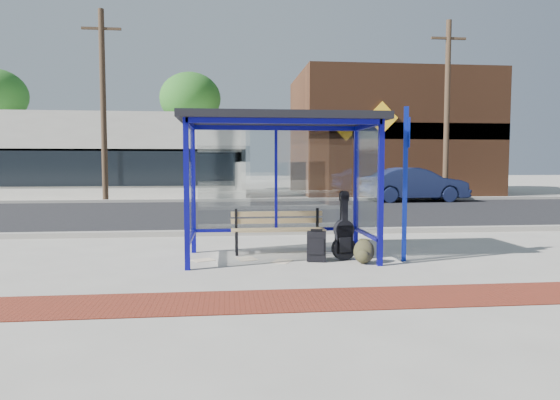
{
  "coord_description": "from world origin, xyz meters",
  "views": [
    {
      "loc": [
        -0.9,
        -8.33,
        1.61
      ],
      "look_at": [
        0.01,
        0.2,
        0.99
      ],
      "focal_mm": 32.0,
      "sensor_mm": 36.0,
      "label": 1
    }
  ],
  "objects": [
    {
      "name": "curb_far",
      "position": [
        0.0,
        13.1,
        0.06
      ],
      "size": [
        60.0,
        0.25,
        0.12
      ],
      "primitive_type": "cube",
      "color": "gray",
      "rests_on": "ground"
    },
    {
      "name": "storefront_white",
      "position": [
        -9.0,
        17.99,
        2.0
      ],
      "size": [
        18.0,
        6.04,
        4.0
      ],
      "color": "silver",
      "rests_on": "ground"
    },
    {
      "name": "street_asphalt",
      "position": [
        0.0,
        8.0,
        0.0
      ],
      "size": [
        60.0,
        10.0,
        0.0
      ],
      "primitive_type": "cube",
      "color": "black",
      "rests_on": "ground"
    },
    {
      "name": "fire_hydrant",
      "position": [
        9.83,
        13.44,
        0.43
      ],
      "size": [
        0.36,
        0.24,
        0.79
      ],
      "rotation": [
        0.0,
        0.0,
        0.34
      ],
      "color": "#B60D13",
      "rests_on": "ground"
    },
    {
      "name": "newspaper_c",
      "position": [
        -0.0,
        -0.25,
        0.0
      ],
      "size": [
        0.41,
        0.44,
        0.01
      ],
      "primitive_type": "cube",
      "rotation": [
        0.0,
        0.0,
        1.06
      ],
      "color": "white",
      "rests_on": "ground"
    },
    {
      "name": "storefront_brown",
      "position": [
        8.0,
        18.49,
        3.2
      ],
      "size": [
        10.0,
        7.08,
        6.4
      ],
      "color": "#59331E",
      "rests_on": "ground"
    },
    {
      "name": "bench",
      "position": [
        0.02,
        0.61,
        0.45
      ],
      "size": [
        1.69,
        0.42,
        0.8
      ],
      "rotation": [
        0.0,
        0.0,
        0.0
      ],
      "color": "black",
      "rests_on": "ground"
    },
    {
      "name": "tree_mid",
      "position": [
        -3.0,
        22.0,
        5.45
      ],
      "size": [
        3.6,
        3.6,
        7.03
      ],
      "color": "#4C3826",
      "rests_on": "ground"
    },
    {
      "name": "newspaper_b",
      "position": [
        -0.57,
        0.04,
        0.0
      ],
      "size": [
        0.4,
        0.46,
        0.01
      ],
      "primitive_type": "cube",
      "rotation": [
        0.0,
        0.0,
        -1.27
      ],
      "color": "white",
      "rests_on": "ground"
    },
    {
      "name": "backpack",
      "position": [
        1.29,
        -0.56,
        0.19
      ],
      "size": [
        0.4,
        0.38,
        0.4
      ],
      "rotation": [
        0.0,
        0.0,
        -0.37
      ],
      "color": "#322F1B",
      "rests_on": "ground"
    },
    {
      "name": "utility_pole_west",
      "position": [
        -6.0,
        13.4,
        4.11
      ],
      "size": [
        1.6,
        0.24,
        8.0
      ],
      "color": "#4C3826",
      "rests_on": "ground"
    },
    {
      "name": "parked_car",
      "position": [
        7.12,
        12.3,
        0.73
      ],
      "size": [
        4.47,
        1.67,
        1.46
      ],
      "primitive_type": "imported",
      "rotation": [
        0.0,
        0.0,
        1.6
      ],
      "color": "#192146",
      "rests_on": "ground"
    },
    {
      "name": "suitcase",
      "position": [
        0.57,
        -0.3,
        0.25
      ],
      "size": [
        0.34,
        0.26,
        0.54
      ],
      "rotation": [
        0.0,
        0.0,
        -0.21
      ],
      "color": "black",
      "rests_on": "ground"
    },
    {
      "name": "tree_right",
      "position": [
        12.5,
        22.0,
        5.45
      ],
      "size": [
        3.6,
        3.6,
        7.03
      ],
      "color": "#4C3826",
      "rests_on": "ground"
    },
    {
      "name": "sign_post",
      "position": [
        2.02,
        -0.42,
        1.43
      ],
      "size": [
        0.15,
        0.31,
        2.54
      ],
      "rotation": [
        0.0,
        0.0,
        -0.3
      ],
      "color": "#0E1F9A",
      "rests_on": "ground"
    },
    {
      "name": "newspaper_a",
      "position": [
        -1.3,
        0.01,
        0.0
      ],
      "size": [
        0.42,
        0.39,
        0.01
      ],
      "primitive_type": "cube",
      "rotation": [
        0.0,
        0.0,
        0.49
      ],
      "color": "white",
      "rests_on": "ground"
    },
    {
      "name": "bus_shelter",
      "position": [
        0.0,
        0.07,
        2.07
      ],
      "size": [
        3.3,
        1.8,
        2.42
      ],
      "color": "#0E0D8F",
      "rests_on": "ground"
    },
    {
      "name": "far_sidewalk",
      "position": [
        0.0,
        15.0,
        0.0
      ],
      "size": [
        60.0,
        4.0,
        0.01
      ],
      "primitive_type": "cube",
      "color": "#B2ADA0",
      "rests_on": "ground"
    },
    {
      "name": "guitar_bag",
      "position": [
        1.04,
        -0.22,
        0.4
      ],
      "size": [
        0.41,
        0.18,
        1.09
      ],
      "rotation": [
        0.0,
        0.0,
        0.18
      ],
      "color": "black",
      "rests_on": "ground"
    },
    {
      "name": "brick_paver_strip",
      "position": [
        0.0,
        -2.6,
        0.01
      ],
      "size": [
        60.0,
        1.0,
        0.01
      ],
      "primitive_type": "cube",
      "color": "maroon",
      "rests_on": "ground"
    },
    {
      "name": "curb_near",
      "position": [
        0.0,
        2.9,
        0.06
      ],
      "size": [
        60.0,
        0.25,
        0.12
      ],
      "primitive_type": "cube",
      "color": "gray",
      "rests_on": "ground"
    },
    {
      "name": "ground",
      "position": [
        0.0,
        0.0,
        0.0
      ],
      "size": [
        120.0,
        120.0,
        0.0
      ],
      "primitive_type": "plane",
      "color": "#B2ADA0",
      "rests_on": "ground"
    },
    {
      "name": "utility_pole_east",
      "position": [
        9.0,
        13.4,
        4.11
      ],
      "size": [
        1.6,
        0.24,
        8.0
      ],
      "color": "#4C3826",
      "rests_on": "ground"
    }
  ]
}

